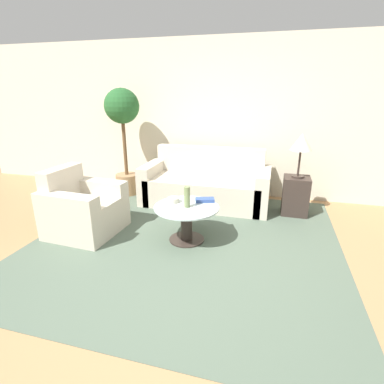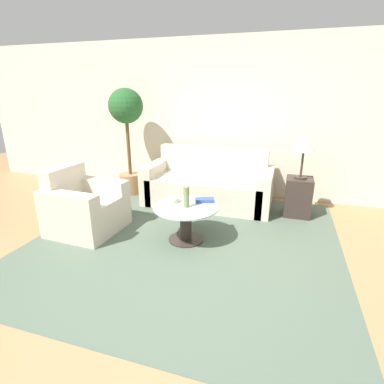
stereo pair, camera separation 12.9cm
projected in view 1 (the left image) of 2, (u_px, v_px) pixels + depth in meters
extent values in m
plane|color=#9E754C|center=(170.00, 280.00, 2.93)|extent=(14.00, 14.00, 0.00)
cube|color=beige|center=(223.00, 119.00, 5.09)|extent=(10.00, 0.06, 2.60)
cube|color=#4C5B4C|center=(187.00, 240.00, 3.72)|extent=(3.64, 3.58, 0.01)
cube|color=beige|center=(205.00, 191.00, 4.85)|extent=(1.81, 0.88, 0.44)
cube|color=beige|center=(210.00, 173.00, 5.10)|extent=(1.81, 0.18, 0.88)
cube|color=beige|center=(153.00, 181.00, 5.05)|extent=(0.20, 0.88, 0.62)
cube|color=beige|center=(263.00, 190.00, 4.59)|extent=(0.20, 0.88, 0.62)
cube|color=beige|center=(86.00, 216.00, 3.87)|extent=(0.84, 0.68, 0.44)
cube|color=beige|center=(64.00, 199.00, 3.90)|extent=(0.22, 0.64, 0.84)
cube|color=beige|center=(68.00, 219.00, 3.56)|extent=(0.82, 0.25, 0.62)
cube|color=beige|center=(100.00, 202.00, 4.13)|extent=(0.82, 0.25, 0.62)
cylinder|color=#332823|center=(187.00, 239.00, 3.72)|extent=(0.43, 0.43, 0.02)
cylinder|color=#332823|center=(187.00, 224.00, 3.66)|extent=(0.14, 0.14, 0.43)
cylinder|color=#B2C6C6|center=(186.00, 207.00, 3.58)|extent=(0.79, 0.79, 0.02)
cube|color=#332823|center=(295.00, 196.00, 4.44)|extent=(0.37, 0.37, 0.57)
cylinder|color=#332823|center=(298.00, 176.00, 4.34)|extent=(0.18, 0.18, 0.02)
cylinder|color=#332823|center=(299.00, 163.00, 4.28)|extent=(0.03, 0.03, 0.37)
cone|color=beige|center=(302.00, 142.00, 4.18)|extent=(0.30, 0.30, 0.24)
cylinder|color=#93704C|center=(127.00, 184.00, 5.35)|extent=(0.39, 0.39, 0.36)
cylinder|color=brown|center=(125.00, 146.00, 5.13)|extent=(0.06, 0.06, 1.01)
sphere|color=#235628|center=(122.00, 106.00, 4.92)|extent=(0.57, 0.57, 0.57)
cylinder|color=#6B7A4C|center=(187.00, 197.00, 3.52)|extent=(0.07, 0.07, 0.25)
cylinder|color=beige|center=(173.00, 200.00, 3.71)|extent=(0.15, 0.15, 0.06)
cube|color=#334C8C|center=(205.00, 200.00, 3.73)|extent=(0.26, 0.19, 0.04)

